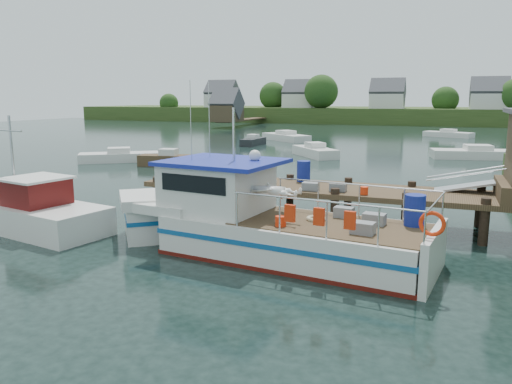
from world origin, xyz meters
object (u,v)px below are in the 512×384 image
(dock, at_px, (470,172))
(moored_d, at_px, (286,137))
(moored_c, at_px, (478,154))
(moored_e, at_px, (253,141))
(moored_a, at_px, (119,156))
(moored_far, at_px, (448,134))
(work_boat, at_px, (24,211))
(moored_rowboat, at_px, (169,160))
(lobster_boat, at_px, (255,222))
(moored_b, at_px, (315,151))

(dock, distance_m, moored_d, 40.02)
(moored_c, distance_m, moored_e, 21.52)
(moored_a, xyz_separation_m, moored_e, (4.71, 16.28, 0.01))
(moored_far, distance_m, moored_d, 21.26)
(work_boat, distance_m, moored_far, 54.98)
(moored_rowboat, height_order, moored_c, moored_rowboat)
(lobster_boat, xyz_separation_m, moored_far, (5.65, 52.65, -0.61))
(moored_b, bearing_deg, moored_rowboat, -116.34)
(lobster_boat, distance_m, moored_e, 36.31)
(lobster_boat, distance_m, moored_far, 52.95)
(dock, xyz_separation_m, work_boat, (-15.52, -4.99, -1.58))
(work_boat, height_order, moored_c, work_boat)
(dock, bearing_deg, moored_a, 152.04)
(moored_a, relative_size, moored_d, 0.89)
(lobster_boat, relative_size, moored_far, 1.82)
(moored_rowboat, bearing_deg, moored_a, -169.05)
(moored_a, bearing_deg, work_boat, -78.55)
(moored_c, relative_size, moored_d, 1.10)
(moored_d, bearing_deg, dock, -83.49)
(moored_a, relative_size, moored_c, 0.81)
(work_boat, height_order, moored_d, work_boat)
(moored_b, xyz_separation_m, moored_c, (12.59, 3.30, -0.03))
(dock, distance_m, moored_c, 24.87)
(moored_far, bearing_deg, moored_rowboat, -109.14)
(lobster_boat, bearing_deg, moored_e, 118.66)
(moored_c, height_order, moored_d, moored_d)
(moored_far, xyz_separation_m, moored_b, (-10.35, -26.49, 0.07))
(moored_b, height_order, moored_d, moored_b)
(moored_d, distance_m, moored_e, 6.71)
(moored_far, relative_size, moored_a, 1.03)
(dock, relative_size, moored_d, 2.45)
(moored_rowboat, xyz_separation_m, moored_e, (-0.07, 17.01, -0.04))
(moored_a, relative_size, moored_e, 1.47)
(work_boat, relative_size, moored_d, 1.19)
(moored_c, bearing_deg, moored_far, 93.69)
(lobster_boat, height_order, moored_d, lobster_boat)
(dock, distance_m, moored_rowboat, 22.97)
(moored_c, bearing_deg, moored_b, -167.13)
(work_boat, bearing_deg, moored_d, 105.06)
(moored_e, bearing_deg, work_boat, -92.71)
(work_boat, xyz_separation_m, moored_d, (-2.52, 40.67, -0.23))
(work_boat, bearing_deg, dock, 29.32)
(moored_far, bearing_deg, moored_d, -136.28)
(moored_e, bearing_deg, moored_rowboat, -99.12)
(moored_b, relative_size, moored_d, 0.79)
(work_boat, xyz_separation_m, moored_rowboat, (-3.90, 17.11, -0.21))
(dock, height_order, moored_far, dock)
(moored_d, xyz_separation_m, moored_e, (-1.46, -6.55, -0.02))
(moored_rowboat, relative_size, moored_c, 0.60)
(lobster_boat, relative_size, moored_c, 1.51)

